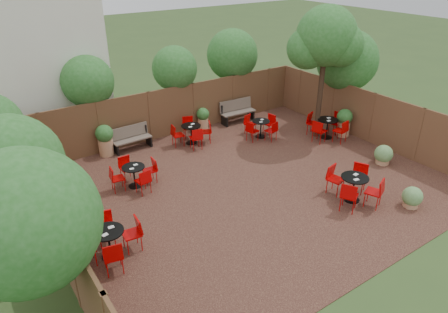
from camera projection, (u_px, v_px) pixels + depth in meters
ground at (248, 185)px, 13.38m from camera, size 80.00×80.00×0.00m
courtyard_paving at (248, 185)px, 13.37m from camera, size 12.00×10.00×0.02m
fence_back at (173, 111)px, 16.61m from camera, size 12.00×0.08×2.00m
fence_left at (50, 222)px, 9.89m from camera, size 0.08×10.00×2.00m
fence_right at (371, 118)px, 15.97m from camera, size 0.08×10.00×2.00m
neighbour_building at (21, 35)px, 15.19m from camera, size 5.00×4.00×8.00m
overhang_foliage at (176, 98)px, 12.93m from camera, size 15.83×10.71×2.56m
courtyard_tree at (326, 41)px, 15.15m from camera, size 2.49×2.39×5.11m
park_bench_left at (131, 138)px, 15.55m from camera, size 1.49×0.54×0.91m
park_bench_right at (237, 111)px, 18.04m from camera, size 1.61×0.61×0.98m
bistro_tables at (243, 160)px, 13.98m from camera, size 11.46×7.95×0.92m
planters at (190, 133)px, 15.67m from camera, size 11.81×4.39×1.17m
low_shrubs at (422, 179)px, 13.05m from camera, size 2.33×3.77×0.70m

